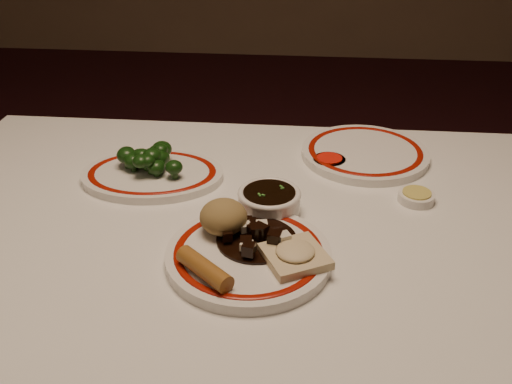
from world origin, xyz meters
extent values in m
cube|color=white|center=(0.00, 0.00, 0.73)|extent=(1.20, 0.90, 0.04)
cylinder|color=black|center=(-0.54, 0.39, 0.35)|extent=(0.06, 0.06, 0.71)
cylinder|color=black|center=(0.54, 0.39, 0.35)|extent=(0.06, 0.06, 0.71)
cylinder|color=white|center=(0.03, -0.06, 0.76)|extent=(0.31, 0.31, 0.02)
torus|color=maroon|center=(0.03, -0.06, 0.77)|extent=(0.26, 0.26, 0.00)
ellipsoid|color=olive|center=(-0.02, -0.01, 0.79)|extent=(0.07, 0.07, 0.05)
cylinder|color=#956024|center=(-0.03, -0.13, 0.78)|extent=(0.09, 0.09, 0.03)
cube|color=beige|center=(0.10, -0.08, 0.77)|extent=(0.11, 0.11, 0.01)
ellipsoid|color=beige|center=(0.10, -0.08, 0.78)|extent=(0.06, 0.06, 0.02)
cylinder|color=black|center=(0.04, -0.03, 0.77)|extent=(0.12, 0.12, 0.00)
cube|color=black|center=(0.02, -0.01, 0.78)|extent=(0.02, 0.02, 0.02)
cube|color=black|center=(-0.01, -0.05, 0.78)|extent=(0.02, 0.02, 0.02)
cube|color=black|center=(0.02, 0.00, 0.78)|extent=(0.02, 0.02, 0.02)
cube|color=black|center=(0.03, -0.03, 0.79)|extent=(0.02, 0.02, 0.01)
cube|color=black|center=(0.04, -0.03, 0.78)|extent=(0.03, 0.03, 0.02)
cube|color=black|center=(0.02, -0.06, 0.78)|extent=(0.02, 0.02, 0.02)
cube|color=black|center=(0.07, -0.05, 0.79)|extent=(0.02, 0.02, 0.02)
cube|color=black|center=(0.01, -0.01, 0.78)|extent=(0.03, 0.03, 0.02)
cube|color=black|center=(0.03, -0.08, 0.79)|extent=(0.02, 0.02, 0.02)
cube|color=black|center=(0.04, -0.04, 0.79)|extent=(0.02, 0.02, 0.02)
cube|color=black|center=(0.04, -0.04, 0.79)|extent=(0.03, 0.03, 0.02)
cube|color=beige|center=(0.03, -0.07, 0.78)|extent=(0.02, 0.02, 0.01)
cube|color=beige|center=(0.08, -0.05, 0.79)|extent=(0.02, 0.02, 0.01)
cube|color=beige|center=(0.04, -0.02, 0.79)|extent=(0.02, 0.02, 0.01)
cube|color=beige|center=(0.02, -0.02, 0.78)|extent=(0.02, 0.02, 0.01)
torus|color=maroon|center=(-0.18, 0.18, 0.77)|extent=(0.25, 0.25, 0.00)
cylinder|color=#23471C|center=(-0.17, 0.19, 0.77)|extent=(0.01, 0.01, 0.01)
ellipsoid|color=#12350D|center=(-0.17, 0.19, 0.79)|extent=(0.04, 0.04, 0.03)
cylinder|color=#23471C|center=(-0.23, 0.19, 0.77)|extent=(0.01, 0.01, 0.02)
ellipsoid|color=#12350D|center=(-0.23, 0.19, 0.79)|extent=(0.03, 0.03, 0.03)
cylinder|color=#23471C|center=(-0.13, 0.16, 0.77)|extent=(0.01, 0.01, 0.01)
ellipsoid|color=#12350D|center=(-0.13, 0.16, 0.79)|extent=(0.03, 0.03, 0.03)
cylinder|color=#23471C|center=(-0.17, 0.18, 0.77)|extent=(0.01, 0.01, 0.01)
ellipsoid|color=#12350D|center=(-0.17, 0.18, 0.79)|extent=(0.04, 0.04, 0.03)
cylinder|color=#23471C|center=(-0.18, 0.21, 0.77)|extent=(0.01, 0.01, 0.01)
ellipsoid|color=#12350D|center=(-0.18, 0.21, 0.79)|extent=(0.03, 0.03, 0.03)
cylinder|color=#23471C|center=(-0.21, 0.18, 0.77)|extent=(0.01, 0.01, 0.01)
ellipsoid|color=#12350D|center=(-0.21, 0.18, 0.79)|extent=(0.04, 0.04, 0.03)
cylinder|color=#23471C|center=(-0.17, 0.22, 0.77)|extent=(0.01, 0.01, 0.02)
ellipsoid|color=#12350D|center=(-0.17, 0.22, 0.79)|extent=(0.04, 0.04, 0.03)
cylinder|color=#23471C|center=(-0.17, 0.19, 0.77)|extent=(0.01, 0.01, 0.01)
ellipsoid|color=#12350D|center=(-0.17, 0.19, 0.79)|extent=(0.04, 0.04, 0.03)
cylinder|color=#23471C|center=(-0.18, 0.17, 0.77)|extent=(0.01, 0.01, 0.01)
ellipsoid|color=#12350D|center=(-0.18, 0.17, 0.78)|extent=(0.03, 0.03, 0.02)
cylinder|color=#23471C|center=(-0.23, 0.19, 0.77)|extent=(0.01, 0.01, 0.01)
ellipsoid|color=#12350D|center=(-0.23, 0.19, 0.79)|extent=(0.04, 0.04, 0.03)
cylinder|color=#23471C|center=(-0.21, 0.19, 0.77)|extent=(0.01, 0.01, 0.01)
ellipsoid|color=#12350D|center=(-0.21, 0.19, 0.79)|extent=(0.04, 0.04, 0.03)
cylinder|color=#23471C|center=(-0.17, 0.16, 0.77)|extent=(0.01, 0.01, 0.01)
ellipsoid|color=#12350D|center=(-0.17, 0.16, 0.78)|extent=(0.03, 0.03, 0.03)
cylinder|color=#23471C|center=(-0.18, 0.17, 0.77)|extent=(0.01, 0.01, 0.01)
ellipsoid|color=#12350D|center=(-0.18, 0.17, 0.78)|extent=(0.04, 0.04, 0.03)
cylinder|color=#23471C|center=(-0.17, 0.19, 0.77)|extent=(0.01, 0.01, 0.01)
ellipsoid|color=#12350D|center=(-0.17, 0.19, 0.79)|extent=(0.04, 0.04, 0.03)
cylinder|color=#23471C|center=(-0.16, 0.17, 0.77)|extent=(0.01, 0.01, 0.01)
ellipsoid|color=#12350D|center=(-0.16, 0.17, 0.78)|extent=(0.03, 0.03, 0.02)
ellipsoid|color=#12350D|center=(-0.18, 0.18, 0.80)|extent=(0.04, 0.04, 0.03)
ellipsoid|color=#12350D|center=(-0.18, 0.17, 0.80)|extent=(0.03, 0.03, 0.02)
ellipsoid|color=#12350D|center=(-0.17, 0.20, 0.80)|extent=(0.03, 0.03, 0.02)
ellipsoid|color=#12350D|center=(-0.18, 0.16, 0.80)|extent=(0.03, 0.03, 0.02)
ellipsoid|color=#12350D|center=(-0.19, 0.15, 0.80)|extent=(0.03, 0.03, 0.02)
ellipsoid|color=#12350D|center=(-0.20, 0.18, 0.80)|extent=(0.03, 0.03, 0.02)
cylinder|color=white|center=(0.05, 0.08, 0.77)|extent=(0.10, 0.10, 0.04)
cylinder|color=black|center=(0.05, 0.08, 0.79)|extent=(0.09, 0.09, 0.00)
cylinder|color=white|center=(0.15, 0.26, 0.76)|extent=(0.06, 0.06, 0.02)
cylinder|color=red|center=(0.15, 0.26, 0.77)|extent=(0.05, 0.05, 0.00)
cylinder|color=white|center=(0.30, 0.14, 0.76)|extent=(0.06, 0.06, 0.02)
cylinder|color=#CDBE54|center=(0.30, 0.14, 0.77)|extent=(0.05, 0.05, 0.00)
cylinder|color=white|center=(0.23, 0.31, 0.76)|extent=(0.33, 0.33, 0.02)
torus|color=maroon|center=(0.23, 0.31, 0.77)|extent=(0.28, 0.28, 0.00)
camera|label=1|loc=(0.10, -0.75, 1.27)|focal=40.00mm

